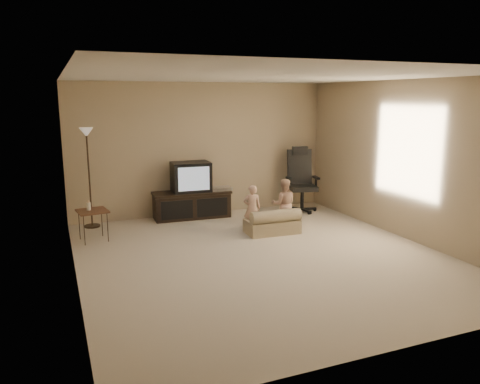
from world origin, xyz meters
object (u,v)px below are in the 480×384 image
at_px(office_chair, 301,188).
at_px(floor_lamp, 88,155).
at_px(side_table, 92,211).
at_px(child_sofa, 273,223).
at_px(toddler_left, 252,209).
at_px(tv_stand, 192,195).
at_px(toddler_right, 284,204).

relative_size(office_chair, floor_lamp, 0.74).
bearing_deg(side_table, child_sofa, -14.34).
bearing_deg(child_sofa, toddler_left, 143.90).
bearing_deg(toddler_left, floor_lamp, -10.41).
bearing_deg(side_table, toddler_left, -11.04).
height_order(floor_lamp, child_sofa, floor_lamp).
bearing_deg(floor_lamp, child_sofa, -29.45).
height_order(tv_stand, toddler_left, tv_stand).
relative_size(office_chair, toddler_left, 1.58).
distance_m(tv_stand, child_sofa, 1.82).
height_order(child_sofa, toddler_right, toddler_right).
relative_size(tv_stand, floor_lamp, 0.86).
height_order(tv_stand, office_chair, office_chair).
bearing_deg(toddler_left, side_table, 6.85).
bearing_deg(toddler_right, toddler_left, 18.16).
distance_m(floor_lamp, toddler_left, 2.93).
distance_m(tv_stand, floor_lamp, 1.98).
relative_size(tv_stand, toddler_right, 1.71).
bearing_deg(floor_lamp, toddler_left, -28.30).
relative_size(tv_stand, child_sofa, 1.67).
xyz_separation_m(tv_stand, toddler_left, (0.66, -1.31, -0.03)).
xyz_separation_m(floor_lamp, toddler_right, (3.04, -1.36, -0.82)).
bearing_deg(office_chair, toddler_left, -133.19).
bearing_deg(office_chair, tv_stand, -175.05).
relative_size(office_chair, toddler_right, 1.46).
bearing_deg(office_chair, floor_lamp, -171.65).
bearing_deg(toddler_right, child_sofa, 54.75).
xyz_separation_m(tv_stand, child_sofa, (0.95, -1.53, -0.26)).
xyz_separation_m(office_chair, toddler_left, (-1.50, -1.00, -0.06)).
bearing_deg(floor_lamp, tv_stand, -0.70).
relative_size(child_sofa, toddler_right, 1.02).
bearing_deg(child_sofa, floor_lamp, 152.86).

